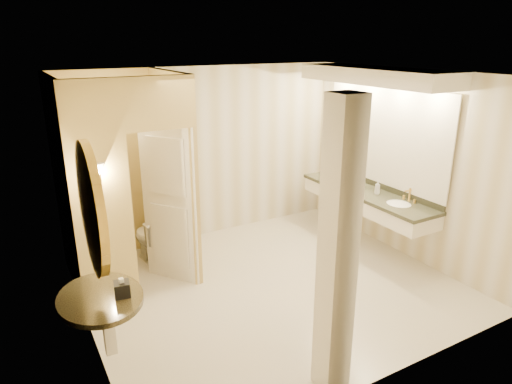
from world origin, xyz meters
TOP-DOWN VIEW (x-y plane):
  - floor at (0.00, 0.00)m, footprint 4.50×4.50m
  - ceiling at (0.00, 0.00)m, footprint 4.50×4.50m
  - wall_back at (0.00, 2.00)m, footprint 4.50×0.02m
  - wall_front at (0.00, -2.00)m, footprint 4.50×0.02m
  - wall_left at (-2.25, 0.00)m, footprint 0.02×4.00m
  - wall_right at (2.25, 0.00)m, footprint 0.02×4.00m
  - toilet_closet at (-1.13, 0.96)m, footprint 1.50×1.55m
  - wall_sconce at (-1.93, 0.43)m, footprint 0.14×0.14m
  - vanity at (1.98, 0.40)m, footprint 0.75×2.59m
  - console_shelf at (-2.21, -0.67)m, footprint 0.94×0.94m
  - pillar at (-0.45, -1.80)m, footprint 0.26×0.26m
  - tissue_box at (-2.05, -0.77)m, footprint 0.16×0.16m
  - toilet at (-1.13, 1.45)m, footprint 0.50×0.77m
  - soap_bottle_a at (1.93, 0.53)m, footprint 0.09×0.09m
  - soap_bottle_b at (1.84, 0.72)m, footprint 0.13×0.13m
  - soap_bottle_c at (1.98, 0.21)m, footprint 0.09×0.09m

SIDE VIEW (x-z plane):
  - floor at x=0.00m, z-range 0.00..0.00m
  - toilet at x=-1.13m, z-range 0.00..0.73m
  - soap_bottle_b at x=1.84m, z-range 0.88..1.01m
  - tissue_box at x=-2.05m, z-range 0.88..1.01m
  - soap_bottle_a at x=1.93m, z-range 0.88..1.02m
  - soap_bottle_c at x=1.98m, z-range 0.88..1.09m
  - console_shelf at x=-2.21m, z-range 0.38..2.30m
  - wall_back at x=0.00m, z-range 0.00..2.70m
  - wall_front at x=0.00m, z-range 0.00..2.70m
  - wall_left at x=-2.25m, z-range 0.00..2.70m
  - wall_right at x=2.25m, z-range 0.00..2.70m
  - pillar at x=-0.45m, z-range 0.00..2.70m
  - toilet_closet at x=-1.13m, z-range 0.04..2.74m
  - vanity at x=1.98m, z-range 0.58..2.67m
  - wall_sconce at x=-1.93m, z-range 1.52..1.94m
  - ceiling at x=0.00m, z-range 2.70..2.70m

